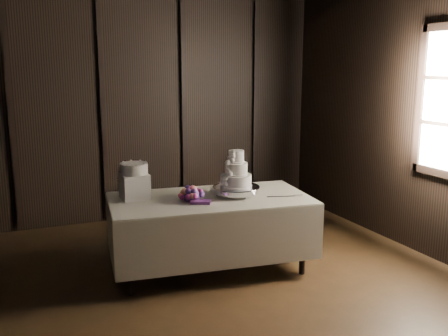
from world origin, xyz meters
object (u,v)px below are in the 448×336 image
display_table (210,230)px  small_cake (134,169)px  wedding_cake (234,173)px  bouquet (191,194)px  cake_stand (236,191)px  box_pedestal (135,186)px

display_table → small_cake: size_ratio=7.77×
wedding_cake → bouquet: (-0.47, -0.02, -0.17)m
display_table → cake_stand: (0.28, -0.02, 0.39)m
small_cake → cake_stand: bearing=-15.6°
wedding_cake → small_cake: 1.00m
bouquet → box_pedestal: (-0.49, 0.31, 0.06)m
cake_stand → bouquet: size_ratio=1.21×
cake_stand → small_cake: (-0.98, 0.27, 0.26)m
display_table → bouquet: (-0.22, -0.05, 0.41)m
bouquet → cake_stand: bearing=3.9°
display_table → box_pedestal: bearing=166.7°
wedding_cake → cake_stand: bearing=6.8°
box_pedestal → bouquet: bearing=-32.3°
display_table → small_cake: small_cake is taller
cake_stand → wedding_cake: 0.19m
box_pedestal → cake_stand: bearing=-15.6°
box_pedestal → small_cake: (0.00, 0.00, 0.18)m
small_cake → bouquet: bearing=-32.3°
cake_stand → bouquet: bouquet is taller
display_table → cake_stand: size_ratio=4.34×
bouquet → box_pedestal: bearing=147.7°
cake_stand → bouquet: bearing=-176.1°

